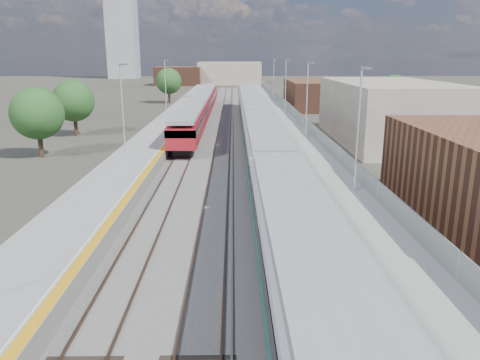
{
  "coord_description": "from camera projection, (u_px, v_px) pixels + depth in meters",
  "views": [
    {
      "loc": [
        -0.87,
        -5.71,
        9.16
      ],
      "look_at": [
        -0.5,
        20.27,
        2.2
      ],
      "focal_mm": 35.0,
      "sensor_mm": 36.0,
      "label": 1
    }
  ],
  "objects": [
    {
      "name": "ground",
      "position": [
        241.0,
        134.0,
        56.19
      ],
      "size": [
        320.0,
        320.0,
        0.0
      ],
      "primitive_type": "plane",
      "color": "#47443A",
      "rests_on": "ground"
    },
    {
      "name": "ballast_bed",
      "position": [
        222.0,
        130.0,
        58.56
      ],
      "size": [
        10.5,
        155.0,
        0.06
      ],
      "primitive_type": "cube",
      "color": "#565451",
      "rests_on": "ground"
    },
    {
      "name": "tracks",
      "position": [
        227.0,
        128.0,
        60.17
      ],
      "size": [
        8.96,
        160.0,
        0.17
      ],
      "color": "#4C3323",
      "rests_on": "ground"
    },
    {
      "name": "platform_right",
      "position": [
        282.0,
        126.0,
        58.53
      ],
      "size": [
        4.7,
        155.0,
        8.52
      ],
      "color": "slate",
      "rests_on": "ground"
    },
    {
      "name": "platform_left",
      "position": [
        168.0,
        127.0,
        58.33
      ],
      "size": [
        4.3,
        155.0,
        8.52
      ],
      "color": "slate",
      "rests_on": "ground"
    },
    {
      "name": "buildings",
      "position": [
        175.0,
        50.0,
        138.74
      ],
      "size": [
        72.0,
        185.5,
        40.0
      ],
      "color": "brown",
      "rests_on": "ground"
    },
    {
      "name": "green_train",
      "position": [
        257.0,
        126.0,
        46.29
      ],
      "size": [
        2.99,
        83.2,
        3.29
      ],
      "color": "black",
      "rests_on": "ground"
    },
    {
      "name": "red_train",
      "position": [
        201.0,
        105.0,
        67.92
      ],
      "size": [
        2.77,
        56.26,
        3.5
      ],
      "color": "black",
      "rests_on": "ground"
    },
    {
      "name": "tree_a",
      "position": [
        37.0,
        114.0,
        42.3
      ],
      "size": [
        4.73,
        4.73,
        6.42
      ],
      "color": "#382619",
      "rests_on": "ground"
    },
    {
      "name": "tree_b",
      "position": [
        73.0,
        101.0,
        53.75
      ],
      "size": [
        4.75,
        4.75,
        6.44
      ],
      "color": "#382619",
      "rests_on": "ground"
    },
    {
      "name": "tree_c",
      "position": [
        169.0,
        81.0,
        90.83
      ],
      "size": [
        4.98,
        4.98,
        6.75
      ],
      "color": "#382619",
      "rests_on": "ground"
    },
    {
      "name": "tree_d",
      "position": [
        393.0,
        91.0,
        69.97
      ],
      "size": [
        4.68,
        4.68,
        6.35
      ],
      "color": "#382619",
      "rests_on": "ground"
    }
  ]
}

